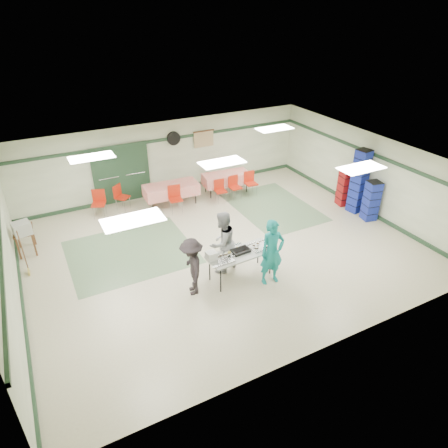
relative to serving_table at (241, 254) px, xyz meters
name	(u,v)px	position (x,y,z in m)	size (l,w,h in m)	color
floor	(222,247)	(0.23, 1.50, -0.71)	(11.00, 11.00, 0.00)	beige
ceiling	(222,162)	(0.23, 1.50, 1.99)	(11.00, 11.00, 0.00)	silver
wall_back	(167,158)	(0.23, 6.00, 0.64)	(11.00, 11.00, 0.00)	silver
wall_front	(327,300)	(0.23, -3.00, 0.64)	(11.00, 11.00, 0.00)	silver
wall_left	(7,258)	(-5.27, 1.50, 0.64)	(9.00, 9.00, 0.00)	silver
wall_right	(367,173)	(5.73, 1.50, 0.64)	(9.00, 9.00, 0.00)	silver
trim_back	(165,139)	(0.23, 5.97, 1.34)	(11.00, 0.06, 0.10)	#213C27
baseboard_back	(169,190)	(0.23, 5.97, -0.65)	(11.00, 0.06, 0.12)	#213C27
trim_left	(0,231)	(-5.24, 1.50, 1.34)	(9.00, 0.06, 0.10)	#213C27
baseboard_left	(22,301)	(-5.24, 1.50, -0.65)	(9.00, 0.06, 0.12)	#213C27
trim_right	(370,153)	(5.70, 1.50, 1.34)	(9.00, 0.06, 0.10)	#213C27
baseboard_right	(360,207)	(5.70, 1.50, -0.65)	(9.00, 0.06, 0.12)	#213C27
green_patch_a	(131,252)	(-2.27, 2.50, -0.71)	(3.50, 3.00, 0.01)	slate
green_patch_b	(273,207)	(3.03, 3.00, -0.71)	(2.50, 3.50, 0.01)	slate
double_door_left	(108,176)	(-1.97, 5.94, 0.34)	(0.90, 0.06, 2.10)	gray
double_door_right	(135,172)	(-1.02, 5.94, 0.34)	(0.90, 0.06, 2.10)	gray
door_frame	(122,174)	(-1.50, 5.92, 0.34)	(2.00, 0.03, 2.15)	#213C27
wall_fan	(174,138)	(0.53, 5.94, 1.34)	(0.50, 0.50, 0.10)	black
scroll_banner	(204,139)	(1.73, 5.94, 1.14)	(0.80, 0.02, 0.60)	tan
serving_table	(241,254)	(0.00, 0.00, 0.00)	(1.80, 0.81, 0.76)	#B9B8B3
sheet_tray_right	(260,246)	(0.60, 0.01, 0.06)	(0.56, 0.43, 0.02)	silver
sheet_tray_mid	(235,250)	(-0.09, 0.14, 0.06)	(0.63, 0.48, 0.02)	silver
sheet_tray_left	(220,260)	(-0.62, -0.07, 0.06)	(0.62, 0.47, 0.02)	silver
baking_pan	(241,251)	(0.01, 0.03, 0.09)	(0.47, 0.30, 0.08)	black
foam_box_stack	(211,256)	(-0.81, 0.07, 0.16)	(0.25, 0.23, 0.23)	white
volunteer_teal	(272,252)	(0.61, -0.53, 0.18)	(0.65, 0.43, 1.79)	teal
volunteer_grey	(222,242)	(-0.28, 0.51, 0.16)	(0.85, 0.66, 1.75)	gray
volunteer_dark	(192,267)	(-1.37, 0.00, 0.06)	(0.99, 0.57, 1.54)	black
dining_table_a	(226,178)	(2.14, 4.90, -0.14)	(1.81, 0.94, 0.77)	red
dining_table_b	(171,189)	(-0.06, 4.90, -0.14)	(1.94, 0.94, 0.77)	red
chair_a	(234,185)	(2.19, 4.33, -0.19)	(0.40, 0.40, 0.85)	red
chair_b	(220,188)	(1.59, 4.33, -0.21)	(0.42, 0.42, 0.83)	red
chair_c	(250,181)	(2.86, 4.34, -0.17)	(0.44, 0.44, 0.89)	red
chair_d	(175,196)	(-0.14, 4.34, -0.14)	(0.50, 0.50, 0.94)	red
chair_loose_a	(120,195)	(-1.77, 5.36, -0.17)	(0.58, 0.58, 0.89)	red
chair_loose_b	(99,200)	(-2.53, 5.18, -0.14)	(0.57, 0.57, 0.93)	red
crate_stack_blue_a	(359,182)	(5.38, 1.46, 0.40)	(0.43, 0.43, 2.23)	navy
crate_stack_red	(345,187)	(5.38, 2.04, -0.03)	(0.42, 0.42, 1.36)	maroon
crate_stack_blue_b	(371,201)	(5.38, 0.80, -0.03)	(0.42, 0.42, 1.36)	navy
printer_table	(24,233)	(-4.92, 3.92, -0.09)	(0.55, 0.83, 0.74)	brown
office_printer	(22,228)	(-4.92, 3.63, 0.21)	(0.46, 0.40, 0.36)	#B1B1AC
broom	(23,251)	(-5.00, 2.79, -0.02)	(0.03, 0.03, 1.34)	brown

